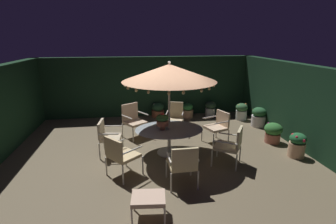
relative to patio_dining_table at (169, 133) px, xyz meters
The scene contains 21 objects.
ground_plane 0.67m from the patio_dining_table, 163.36° to the right, with size 8.62×7.93×0.02m, color brown.
hedge_backdrop_rear 3.79m from the patio_dining_table, 94.56° to the left, with size 8.62×0.30×2.36m, color #18321F.
hedge_backdrop_right 3.91m from the patio_dining_table, ahead, with size 0.30×7.93×2.36m, color #15321E.
patio_dining_table is the anchor object (origin of this frame).
patio_umbrella 1.63m from the patio_dining_table, behind, with size 2.42×2.42×2.51m.
centerpiece_planter 0.43m from the patio_dining_table, 169.89° to the right, with size 0.33×0.33×0.46m.
patio_chair_north 1.67m from the patio_dining_table, 74.50° to the left, with size 0.69×0.71×0.99m.
patio_chair_northeast 1.68m from the patio_dining_table, 124.31° to the left, with size 0.87×0.86×1.06m.
patio_chair_east 1.66m from the patio_dining_table, behind, with size 0.62×0.71×0.95m.
patio_chair_southeast 1.67m from the patio_dining_table, 139.78° to the right, with size 0.87×0.87×0.98m.
patio_chair_south 1.67m from the patio_dining_table, 88.76° to the right, with size 0.62×0.65×0.96m.
patio_chair_southwest 1.67m from the patio_dining_table, 32.02° to the right, with size 0.85×0.85×0.98m.
patio_chair_west 1.66m from the patio_dining_table, 19.03° to the left, with size 0.75×0.77×0.95m.
ottoman_footrest 2.68m from the patio_dining_table, 106.43° to the right, with size 0.63×0.51×0.44m.
potted_plant_back_left 3.24m from the patio_dining_table, ahead, with size 0.53×0.53×0.61m.
potted_plant_back_center 3.37m from the patio_dining_table, 68.69° to the left, with size 0.45×0.45×0.57m.
potted_plant_left_near 3.90m from the patio_dining_table, 26.11° to the left, with size 0.49×0.49×0.69m.
potted_plant_front_corner 4.10m from the patio_dining_table, 38.18° to the left, with size 0.45×0.45×0.64m.
potted_plant_right_far 3.86m from the patio_dining_table, 55.64° to the left, with size 0.44×0.44×0.60m.
potted_plant_left_far 3.39m from the patio_dining_table, 89.02° to the left, with size 0.49×0.49×0.57m.
potted_plant_back_right 3.41m from the patio_dining_table, 12.34° to the right, with size 0.43×0.44×0.67m.
Camera 1 is at (-0.68, -6.27, 3.07)m, focal length 27.13 mm.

